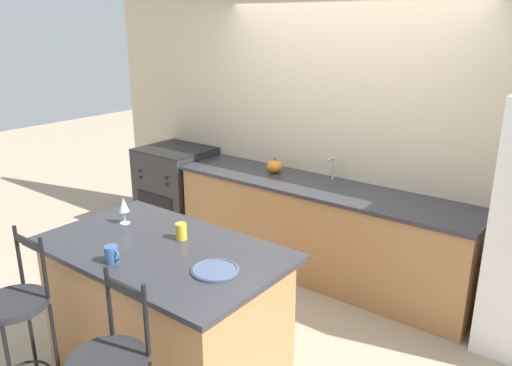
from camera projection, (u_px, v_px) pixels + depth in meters
name	position (u px, v px, depth m)	size (l,w,h in m)	color
ground_plane	(295.00, 288.00, 4.57)	(18.00, 18.00, 0.00)	tan
wall_back	(341.00, 130.00, 4.71)	(6.00, 0.07, 2.70)	beige
back_counter	(319.00, 229.00, 4.73)	(2.93, 0.71, 0.90)	#A87547
sink_faucet	(332.00, 166.00, 4.70)	(0.02, 0.13, 0.22)	#ADAFB5
kitchen_island	(165.00, 311.00, 3.34)	(1.64, 0.98, 0.95)	#A87547
oven_range	(177.00, 189.00, 5.78)	(0.77, 0.72, 0.97)	#28282B
bar_stool_near	(18.00, 321.00, 2.97)	(0.39, 0.39, 1.16)	black
dinner_plate	(215.00, 270.00, 2.88)	(0.28, 0.28, 0.02)	#425170
wine_glass	(124.00, 206.00, 3.53)	(0.07, 0.07, 0.19)	white
coffee_mug	(112.00, 254.00, 2.98)	(0.12, 0.08, 0.10)	#335689
tumbler_cup	(181.00, 231.00, 3.30)	(0.07, 0.07, 0.11)	gold
pumpkin_decoration	(275.00, 166.00, 4.95)	(0.16, 0.16, 0.15)	orange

